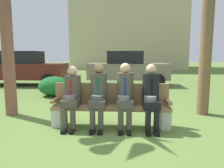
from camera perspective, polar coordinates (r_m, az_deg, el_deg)
The scene contains 10 objects.
ground_plane at distance 4.60m, azimuth 0.15°, elevation -11.15°, with size 80.00×80.00×0.00m, color #5C7836.
park_bench at distance 4.49m, azimuth -0.29°, elevation -5.79°, with size 2.44×0.44×0.90m.
seated_man_leftmost at distance 4.43m, azimuth -10.81°, elevation -2.56°, with size 0.34×0.72×1.27m.
seated_man_centerleft at distance 4.32m, azimuth -3.72°, elevation -2.29°, with size 0.34×0.72×1.33m.
seated_man_centerright at distance 4.28m, azimuth 3.54°, elevation -2.34°, with size 0.34×0.72×1.34m.
seated_man_rightmost at distance 4.31m, azimuth 10.50°, elevation -2.51°, with size 0.34×0.72×1.32m.
shrub_near_bench at distance 8.03m, azimuth -15.30°, elevation -0.57°, with size 1.14×1.05×0.72m, color #196129.
parked_car_near at distance 11.35m, azimuth -22.28°, elevation 3.96°, with size 3.92×1.74×1.68m.
parked_car_far at distance 10.51m, azimuth 4.22°, elevation 4.26°, with size 3.90×1.70×1.68m.
building_backdrop at distance 25.59m, azimuth 4.43°, elevation 19.46°, with size 12.50×8.08×13.23m.
Camera 1 is at (0.28, -4.34, 1.50)m, focal length 33.83 mm.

